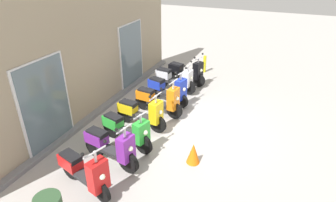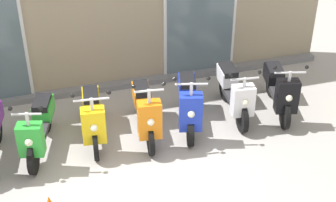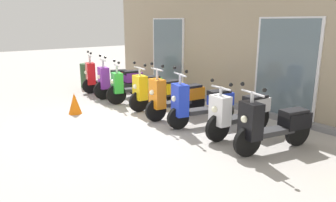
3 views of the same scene
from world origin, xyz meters
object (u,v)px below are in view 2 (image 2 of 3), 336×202
(scooter_green, at_px, (38,127))
(scooter_yellow, at_px, (93,116))
(scooter_white, at_px, (234,91))
(scooter_black, at_px, (279,89))
(scooter_blue, at_px, (189,103))
(scooter_orange, at_px, (146,111))

(scooter_green, xyz_separation_m, scooter_yellow, (0.90, 0.04, 0.01))
(scooter_white, bearing_deg, scooter_black, -9.43)
(scooter_white, bearing_deg, scooter_green, -178.59)
(scooter_yellow, height_order, scooter_blue, scooter_blue)
(scooter_yellow, xyz_separation_m, scooter_black, (3.44, -0.09, -0.00))
(scooter_white, bearing_deg, scooter_orange, -173.94)
(scooter_green, xyz_separation_m, scooter_blue, (2.57, -0.06, 0.02))
(scooter_green, relative_size, scooter_white, 1.01)
(scooter_white, distance_m, scooter_black, 0.85)
(scooter_yellow, height_order, scooter_white, scooter_yellow)
(scooter_yellow, relative_size, scooter_blue, 1.02)
(scooter_orange, bearing_deg, scooter_blue, 2.42)
(scooter_yellow, bearing_deg, scooter_black, -1.55)
(scooter_orange, xyz_separation_m, scooter_blue, (0.79, 0.03, -0.01))
(scooter_yellow, relative_size, scooter_black, 0.99)
(scooter_yellow, distance_m, scooter_orange, 0.90)
(scooter_orange, bearing_deg, scooter_black, 0.94)
(scooter_orange, bearing_deg, scooter_white, 6.06)
(scooter_yellow, bearing_deg, scooter_white, 1.03)
(scooter_green, relative_size, scooter_black, 1.02)
(scooter_blue, height_order, scooter_black, scooter_blue)
(scooter_yellow, distance_m, scooter_black, 3.44)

